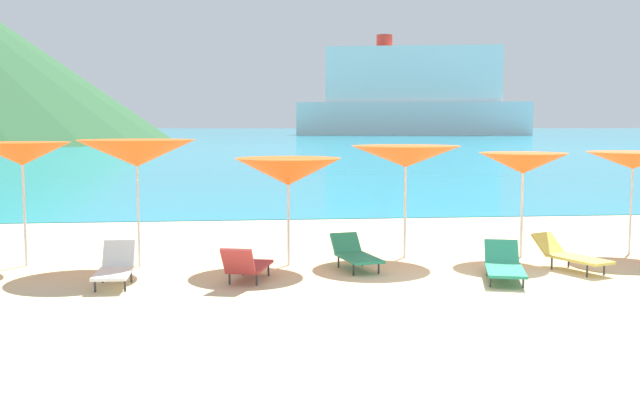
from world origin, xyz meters
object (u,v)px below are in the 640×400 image
umbrella_1 (22,154)px  umbrella_4 (406,157)px  lounge_chair_8 (570,255)px  umbrella_5 (523,164)px  umbrella_6 (633,161)px  lounge_chair_2 (504,265)px  lounge_chair_10 (247,265)px  cruise_ship (412,96)px  lounge_chair_6 (355,254)px  lounge_chair_3 (115,267)px  umbrella_2 (137,153)px  umbrella_3 (288,172)px

umbrella_1 → umbrella_4: 7.42m
lounge_chair_8 → umbrella_5: bearing=83.1°
umbrella_6 → lounge_chair_2: umbrella_6 is taller
umbrella_6 → lounge_chair_10: bearing=-166.4°
lounge_chair_2 → lounge_chair_8: bearing=39.1°
umbrella_5 → cruise_ship: size_ratio=0.04×
umbrella_5 → lounge_chair_6: size_ratio=1.41×
umbrella_4 → lounge_chair_3: (-5.44, -2.01, -1.76)m
lounge_chair_8 → lounge_chair_10: 6.00m
cruise_ship → lounge_chair_10: bearing=-92.3°
umbrella_5 → lounge_chair_10: size_ratio=1.36×
lounge_chair_6 → umbrella_5: bearing=0.8°
lounge_chair_6 → umbrella_2: bearing=157.2°
umbrella_4 → umbrella_6: size_ratio=1.10×
lounge_chair_2 → lounge_chair_3: (-6.69, 0.27, 0.04)m
umbrella_3 → lounge_chair_8: size_ratio=1.33×
lounge_chair_6 → umbrella_1: bearing=158.0°
umbrella_4 → umbrella_5: 2.37m
umbrella_3 → umbrella_5: size_ratio=1.03×
lounge_chair_3 → lounge_chair_6: (4.25, 0.91, -0.01)m
umbrella_1 → lounge_chair_8: umbrella_1 is taller
umbrella_2 → cruise_ship: 168.76m
umbrella_4 → lounge_chair_3: size_ratio=1.75×
lounge_chair_3 → lounge_chair_6: 4.34m
lounge_chair_8 → cruise_ship: bearing=54.5°
umbrella_5 → cruise_ship: (35.95, 162.76, 7.44)m
umbrella_2 → lounge_chair_6: (4.06, -0.72, -1.87)m
umbrella_1 → lounge_chair_10: size_ratio=1.51×
lounge_chair_6 → lounge_chair_8: (3.95, -0.53, 0.01)m
umbrella_6 → cruise_ship: size_ratio=0.04×
umbrella_4 → lounge_chair_8: umbrella_4 is taller
umbrella_3 → lounge_chair_10: umbrella_3 is taller
umbrella_1 → umbrella_4: bearing=0.6°
umbrella_4 → umbrella_2: bearing=-175.9°
umbrella_2 → umbrella_6: bearing=1.5°
umbrella_2 → lounge_chair_8: size_ratio=1.47×
umbrella_3 → umbrella_2: bearing=176.2°
lounge_chair_2 → lounge_chair_6: bearing=169.6°
umbrella_5 → lounge_chair_10: bearing=-162.2°
umbrella_4 → umbrella_5: bearing=-6.1°
lounge_chair_10 → cruise_ship: bearing=-87.9°
umbrella_3 → umbrella_5: 4.77m
lounge_chair_8 → umbrella_6: bearing=13.9°
umbrella_6 → lounge_chair_2: (-3.50, -2.17, -1.69)m
umbrella_3 → umbrella_6: umbrella_6 is taller
umbrella_6 → lounge_chair_6: 6.25m
umbrella_2 → umbrella_3: (2.84, -0.19, -0.36)m
umbrella_2 → lounge_chair_10: (2.03, -1.67, -1.86)m
umbrella_4 → lounge_chair_6: size_ratio=1.55×
lounge_chair_3 → lounge_chair_6: size_ratio=0.89×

